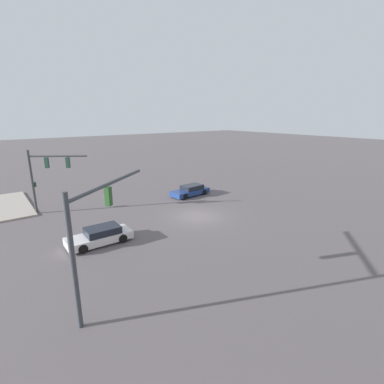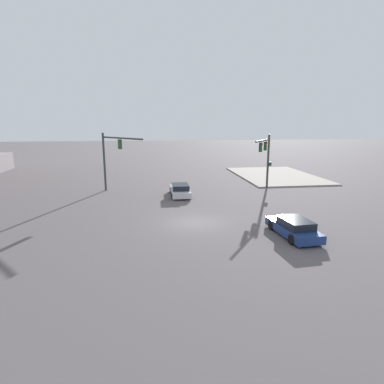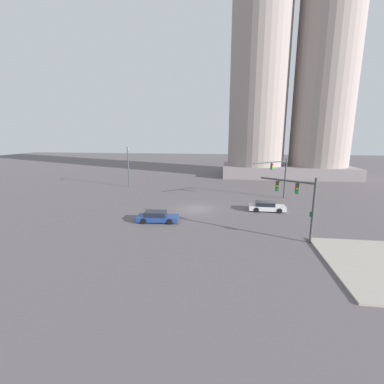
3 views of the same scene
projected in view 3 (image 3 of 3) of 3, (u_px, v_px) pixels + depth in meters
ground_plane at (196, 209)px, 35.11m from camera, size 212.67×212.67×0.00m
traffic_signal_near_corner at (279, 172)px, 39.44m from camera, size 5.42×4.37×6.17m
traffic_signal_opposite_side at (300, 198)px, 23.96m from camera, size 4.44×3.39×5.97m
streetlamp_curved_arm at (128, 164)px, 48.70m from camera, size 1.33×2.67×7.45m
highrise_twin_tower at (296, 23)px, 56.87m from camera, size 29.44×15.05×67.20m
sedan_car_approaching at (266, 207)px, 33.96m from camera, size 4.58×1.96×1.21m
sedan_car_waiting_far at (157, 217)px, 29.69m from camera, size 4.73×2.16×1.21m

